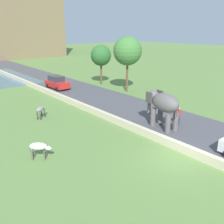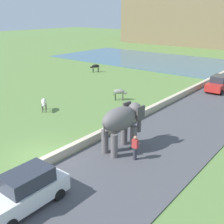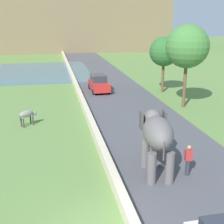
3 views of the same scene
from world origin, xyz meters
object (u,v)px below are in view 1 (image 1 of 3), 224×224
(cow_grey, at_px, (41,110))
(cow_white, at_px, (39,147))
(person_beside_elephant, at_px, (179,116))
(car_red, at_px, (57,82))
(elephant, at_px, (163,104))

(cow_grey, xyz_separation_m, cow_white, (-3.28, -6.97, 0.00))
(person_beside_elephant, height_order, cow_white, person_beside_elephant)
(person_beside_elephant, xyz_separation_m, cow_grey, (-8.17, 9.20, -0.04))
(person_beside_elephant, bearing_deg, car_red, 94.49)
(elephant, distance_m, cow_grey, 10.97)
(cow_grey, bearing_deg, car_red, 55.01)
(elephant, height_order, person_beside_elephant, elephant)
(car_red, height_order, cow_grey, car_red)
(elephant, bearing_deg, cow_white, 170.81)
(elephant, xyz_separation_m, car_red, (-0.03, 18.15, -1.14))
(person_beside_elephant, bearing_deg, elephant, 156.96)
(elephant, distance_m, cow_white, 10.21)
(person_beside_elephant, distance_m, cow_grey, 12.31)
(person_beside_elephant, distance_m, cow_white, 11.67)
(person_beside_elephant, distance_m, car_red, 18.83)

